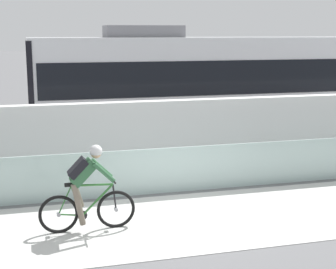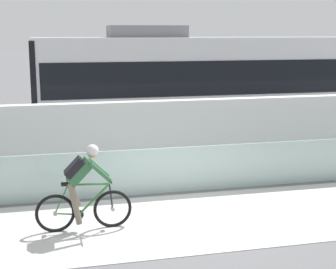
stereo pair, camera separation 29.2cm
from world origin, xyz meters
name	(u,v)px [view 1 (the left image)]	position (x,y,z in m)	size (l,w,h in m)	color
ground_plane	(185,221)	(0.00, 0.00, 0.00)	(200.00, 200.00, 0.00)	slate
bike_path_deck	(185,221)	(0.00, 0.00, 0.01)	(32.00, 3.20, 0.01)	silver
glass_parapet	(162,171)	(0.00, 1.85, 0.52)	(32.00, 0.05, 1.05)	#ADC6C1
concrete_barrier_wall	(144,137)	(0.00, 3.65, 0.94)	(32.00, 0.36, 1.88)	white
tram_rail_near	(127,152)	(0.00, 6.13, 0.00)	(32.00, 0.08, 0.01)	#595654
tram_rail_far	(119,142)	(0.00, 7.57, 0.00)	(32.00, 0.08, 0.01)	#595654
tram	(203,86)	(2.68, 6.85, 1.89)	(11.06, 2.54, 3.81)	silver
cyclist_on_bike	(87,189)	(-1.89, 0.00, 0.80)	(1.77, 0.58, 1.61)	black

